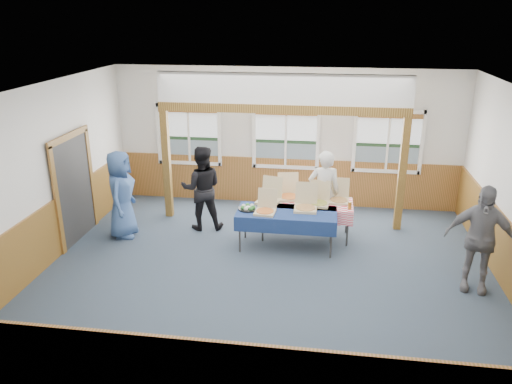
{
  "coord_description": "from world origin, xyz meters",
  "views": [
    {
      "loc": [
        0.92,
        -7.75,
        4.36
      ],
      "look_at": [
        -0.34,
        1.0,
        1.14
      ],
      "focal_mm": 35.0,
      "sensor_mm": 36.0,
      "label": 1
    }
  ],
  "objects_px": {
    "person_grey": "(479,239)",
    "table_right": "(306,205)",
    "table_left": "(287,214)",
    "woman_white": "(324,193)",
    "man_blue": "(121,194)",
    "woman_black": "(202,188)"
  },
  "relations": [
    {
      "from": "person_grey",
      "to": "table_right",
      "type": "bearing_deg",
      "value": 163.29
    },
    {
      "from": "table_left",
      "to": "table_right",
      "type": "distance_m",
      "value": 0.64
    },
    {
      "from": "table_right",
      "to": "woman_white",
      "type": "relative_size",
      "value": 1.14
    },
    {
      "from": "table_right",
      "to": "man_blue",
      "type": "bearing_deg",
      "value": -148.51
    },
    {
      "from": "woman_black",
      "to": "person_grey",
      "type": "relative_size",
      "value": 0.98
    },
    {
      "from": "person_grey",
      "to": "woman_black",
      "type": "bearing_deg",
      "value": 173.49
    },
    {
      "from": "table_left",
      "to": "woman_white",
      "type": "distance_m",
      "value": 1.06
    },
    {
      "from": "table_left",
      "to": "man_blue",
      "type": "bearing_deg",
      "value": -160.26
    },
    {
      "from": "table_left",
      "to": "woman_white",
      "type": "height_order",
      "value": "woman_white"
    },
    {
      "from": "man_blue",
      "to": "person_grey",
      "type": "xyz_separation_m",
      "value": [
        6.54,
        -1.18,
        0.01
      ]
    },
    {
      "from": "woman_white",
      "to": "man_blue",
      "type": "bearing_deg",
      "value": 4.34
    },
    {
      "from": "woman_white",
      "to": "person_grey",
      "type": "height_order",
      "value": "person_grey"
    },
    {
      "from": "man_blue",
      "to": "woman_white",
      "type": "bearing_deg",
      "value": -85.42
    },
    {
      "from": "table_right",
      "to": "person_grey",
      "type": "distance_m",
      "value": 3.3
    },
    {
      "from": "table_left",
      "to": "woman_white",
      "type": "xyz_separation_m",
      "value": [
        0.69,
        0.79,
        0.18
      ]
    },
    {
      "from": "table_left",
      "to": "woman_black",
      "type": "distance_m",
      "value": 1.97
    },
    {
      "from": "table_left",
      "to": "person_grey",
      "type": "relative_size",
      "value": 1.14
    },
    {
      "from": "person_grey",
      "to": "woman_white",
      "type": "bearing_deg",
      "value": 156.26
    },
    {
      "from": "table_left",
      "to": "table_right",
      "type": "bearing_deg",
      "value": 79.0
    },
    {
      "from": "woman_black",
      "to": "woman_white",
      "type": "bearing_deg",
      "value": 170.07
    },
    {
      "from": "table_right",
      "to": "man_blue",
      "type": "distance_m",
      "value": 3.72
    },
    {
      "from": "woman_white",
      "to": "woman_black",
      "type": "bearing_deg",
      "value": -3.32
    }
  ]
}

